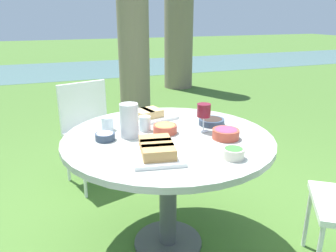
# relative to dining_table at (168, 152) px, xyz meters

# --- Properties ---
(ground_plane) EXTENTS (40.00, 40.00, 0.00)m
(ground_plane) POSITION_rel_dining_table_xyz_m (0.00, 0.00, -0.66)
(ground_plane) COLOR #446B2B
(river_strip) EXTENTS (40.00, 3.30, 0.01)m
(river_strip) POSITION_rel_dining_table_xyz_m (0.00, 7.74, -0.66)
(river_strip) COLOR #4C706B
(river_strip) RESTS_ON ground_plane
(dining_table) EXTENTS (1.24, 1.24, 0.77)m
(dining_table) POSITION_rel_dining_table_xyz_m (0.00, 0.00, 0.00)
(dining_table) COLOR #4C4C51
(dining_table) RESTS_ON ground_plane
(chair_near_left) EXTENTS (0.54, 0.53, 0.89)m
(chair_near_left) POSITION_rel_dining_table_xyz_m (-0.33, 1.09, -0.13)
(chair_near_left) COLOR white
(chair_near_left) RESTS_ON ground_plane
(water_pitcher) EXTENTS (0.12, 0.11, 0.20)m
(water_pitcher) POSITION_rel_dining_table_xyz_m (-0.22, 0.06, 0.21)
(water_pitcher) COLOR silver
(water_pitcher) RESTS_ON dining_table
(wine_glass) EXTENTS (0.08, 0.08, 0.17)m
(wine_glass) POSITION_rel_dining_table_xyz_m (0.23, -0.01, 0.24)
(wine_glass) COLOR silver
(wine_glass) RESTS_ON dining_table
(platter_bread_main) EXTENTS (0.35, 0.28, 0.07)m
(platter_bread_main) POSITION_rel_dining_table_xyz_m (-0.00, 0.35, 0.14)
(platter_bread_main) COLOR white
(platter_bread_main) RESTS_ON dining_table
(platter_charcuterie) EXTENTS (0.30, 0.36, 0.07)m
(platter_charcuterie) POSITION_rel_dining_table_xyz_m (-0.16, -0.26, 0.14)
(platter_charcuterie) COLOR white
(platter_charcuterie) RESTS_ON dining_table
(bowl_fries) EXTENTS (0.14, 0.14, 0.05)m
(bowl_fries) POSITION_rel_dining_table_xyz_m (-0.00, 0.05, 0.13)
(bowl_fries) COLOR #B74733
(bowl_fries) RESTS_ON dining_table
(bowl_salad) EXTENTS (0.11, 0.11, 0.05)m
(bowl_salad) POSITION_rel_dining_table_xyz_m (0.19, -0.42, 0.14)
(bowl_salad) COLOR beige
(bowl_salad) RESTS_ON dining_table
(bowl_olives) EXTENTS (0.17, 0.17, 0.04)m
(bowl_olives) POSITION_rel_dining_table_xyz_m (0.34, 0.09, 0.13)
(bowl_olives) COLOR #334256
(bowl_olives) RESTS_ON dining_table
(bowl_dip_red) EXTENTS (0.16, 0.16, 0.06)m
(bowl_dip_red) POSITION_rel_dining_table_xyz_m (0.30, -0.16, 0.14)
(bowl_dip_red) COLOR #B74733
(bowl_dip_red) RESTS_ON dining_table
(bowl_dip_cream) EXTENTS (0.11, 0.11, 0.04)m
(bowl_dip_cream) POSITION_rel_dining_table_xyz_m (-0.36, 0.06, 0.13)
(bowl_dip_cream) COLOR #334256
(bowl_dip_cream) RESTS_ON dining_table
(cup_water_near) EXTENTS (0.07, 0.07, 0.09)m
(cup_water_near) POSITION_rel_dining_table_xyz_m (-0.10, 0.14, 0.15)
(cup_water_near) COLOR silver
(cup_water_near) RESTS_ON dining_table
(cup_water_far) EXTENTS (0.07, 0.07, 0.08)m
(cup_water_far) POSITION_rel_dining_table_xyz_m (-0.32, 0.23, 0.15)
(cup_water_far) COLOR silver
(cup_water_far) RESTS_ON dining_table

